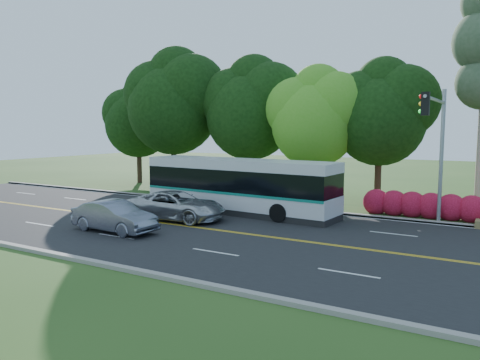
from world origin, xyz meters
The scene contains 12 objects.
ground centered at (0.00, 0.00, 0.00)m, with size 120.00×120.00×0.00m, color #284B19.
road centered at (0.00, 0.00, 0.01)m, with size 60.00×14.00×0.02m, color black.
curb_north centered at (0.00, 7.15, 0.07)m, with size 60.00×0.30×0.15m, color gray.
curb_south centered at (0.00, -7.15, 0.07)m, with size 60.00×0.30×0.15m, color gray.
grass_verge centered at (0.00, 9.00, 0.05)m, with size 60.00×4.00×0.10m, color #284B19.
lane_markings centered at (-0.09, 0.00, 0.02)m, with size 57.60×13.82×0.00m.
tree_row centered at (-5.15, 12.13, 6.73)m, with size 44.70×9.10×13.84m.
bougainvillea_hedge centered at (7.18, 8.15, 0.72)m, with size 9.50×2.25×1.50m.
traffic_signal centered at (6.49, 5.40, 4.67)m, with size 0.42×6.10×7.00m.
transit_bus centered at (-4.23, 4.71, 1.59)m, with size 12.26×3.46×3.17m.
sedan centered at (-6.77, -2.80, 0.77)m, with size 1.58×4.54×1.49m, color slate.
suv centered at (-6.10, 1.13, 0.79)m, with size 2.56×5.56×1.55m, color #BABCBF.
Camera 1 is at (9.67, -18.95, 5.01)m, focal length 35.00 mm.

